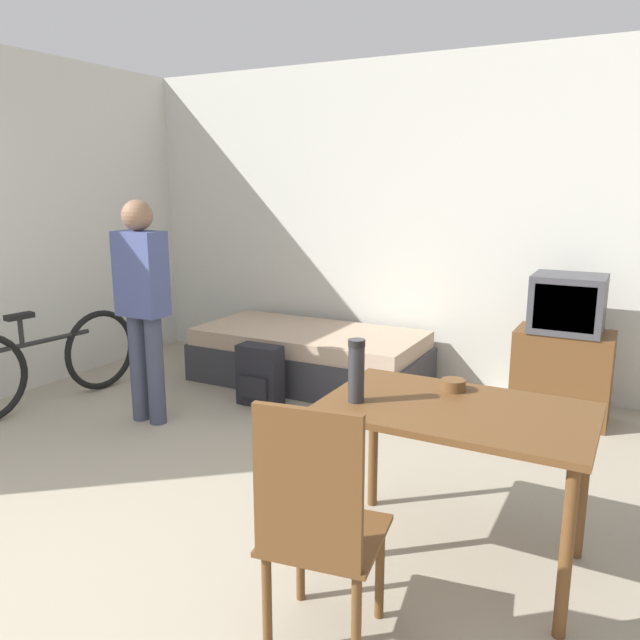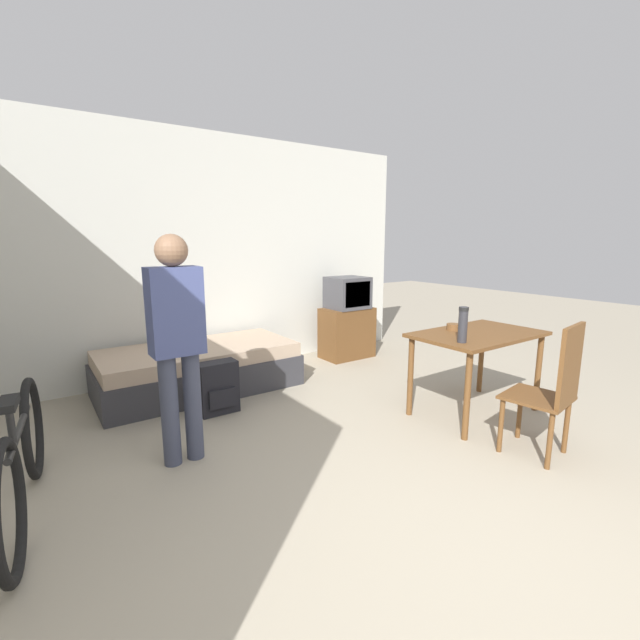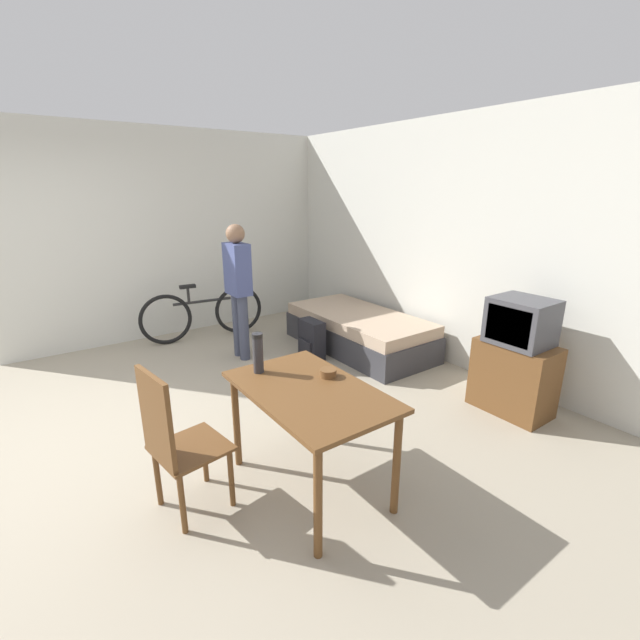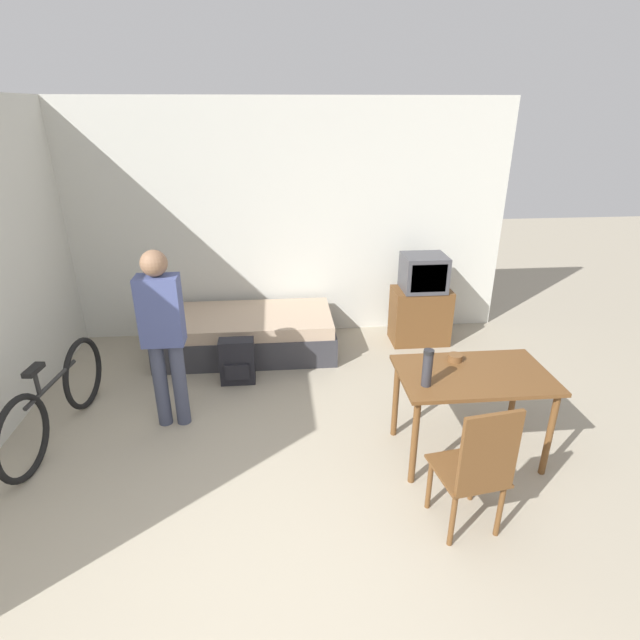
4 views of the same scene
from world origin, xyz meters
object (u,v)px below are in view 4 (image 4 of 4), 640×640
object	(u,v)px
thermos_flask	(428,366)
backpack	(237,362)
tv	(421,302)
wooden_chair	(478,467)
person_standing	(163,329)
daybed	(247,334)
bicycle	(56,401)
mate_bowl	(455,358)
dining_table	(473,384)

from	to	relation	value
thermos_flask	backpack	world-z (taller)	thermos_flask
tv	wooden_chair	world-z (taller)	tv
tv	person_standing	size ratio (longest dim) A/B	0.67
wooden_chair	daybed	bearing A→B (deg)	119.30
bicycle	person_standing	distance (m)	1.08
wooden_chair	backpack	distance (m)	2.67
thermos_flask	mate_bowl	distance (m)	0.50
thermos_flask	backpack	size ratio (longest dim) A/B	0.60
wooden_chair	mate_bowl	size ratio (longest dim) A/B	8.60
tv	bicycle	distance (m)	3.85
daybed	wooden_chair	distance (m)	3.21
dining_table	backpack	size ratio (longest dim) A/B	2.42
dining_table	thermos_flask	distance (m)	0.51
tv	bicycle	xyz separation A→B (m)	(-3.52, -1.55, -0.16)
daybed	tv	distance (m)	2.04
bicycle	thermos_flask	size ratio (longest dim) A/B	5.74
thermos_flask	mate_bowl	world-z (taller)	thermos_flask
tv	person_standing	xyz separation A→B (m)	(-2.61, -1.44, 0.41)
tv	mate_bowl	world-z (taller)	tv
daybed	person_standing	distance (m)	1.61
wooden_chair	person_standing	bearing A→B (deg)	146.08
wooden_chair	backpack	xyz separation A→B (m)	(-1.63, 2.10, -0.30)
mate_bowl	backpack	world-z (taller)	mate_bowl
thermos_flask	mate_bowl	size ratio (longest dim) A/B	2.49
dining_table	mate_bowl	xyz separation A→B (m)	(-0.08, 0.21, 0.12)
daybed	wooden_chair	xyz separation A→B (m)	(1.56, -2.78, 0.31)
wooden_chair	thermos_flask	bearing A→B (deg)	103.26
wooden_chair	mate_bowl	world-z (taller)	wooden_chair
person_standing	thermos_flask	xyz separation A→B (m)	(1.99, -0.78, -0.02)
dining_table	person_standing	distance (m)	2.51
mate_bowl	dining_table	bearing A→B (deg)	-69.31
person_standing	bicycle	bearing A→B (deg)	-172.86
daybed	person_standing	size ratio (longest dim) A/B	1.24
person_standing	wooden_chair	bearing A→B (deg)	-33.92
tv	thermos_flask	bearing A→B (deg)	-105.43
person_standing	daybed	bearing A→B (deg)	66.40
daybed	backpack	world-z (taller)	backpack
tv	backpack	bearing A→B (deg)	-159.46
backpack	tv	bearing A→B (deg)	20.54
tv	bicycle	bearing A→B (deg)	-156.18
daybed	mate_bowl	xyz separation A→B (m)	(1.74, -1.77, 0.54)
wooden_chair	mate_bowl	bearing A→B (deg)	79.73
daybed	tv	bearing A→B (deg)	2.85
bicycle	thermos_flask	xyz separation A→B (m)	(2.91, -0.67, 0.55)
thermos_flask	mate_bowl	bearing A→B (deg)	46.00
dining_table	bicycle	size ratio (longest dim) A/B	0.70
thermos_flask	wooden_chair	bearing A→B (deg)	-76.74
daybed	thermos_flask	xyz separation A→B (m)	(1.41, -2.12, 0.67)
mate_bowl	daybed	bearing A→B (deg)	134.51
wooden_chair	bicycle	world-z (taller)	wooden_chair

